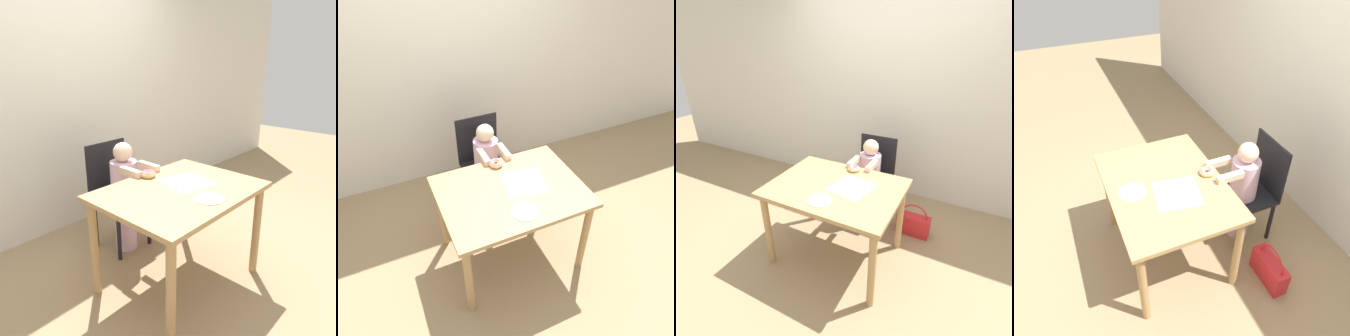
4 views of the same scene
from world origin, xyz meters
TOP-DOWN VIEW (x-y plane):
  - ground_plane at (0.00, 0.00)m, footprint 12.00×12.00m
  - wall_back at (0.00, 1.44)m, footprint 8.00×0.05m
  - dining_table at (0.00, 0.00)m, footprint 1.11×0.84m
  - chair at (0.05, 0.78)m, footprint 0.41×0.39m
  - child_figure at (0.05, 0.66)m, footprint 0.24×0.42m
  - donut at (0.01, 0.33)m, footprint 0.12×0.12m
  - napkin at (0.13, 0.04)m, footprint 0.37×0.37m
  - handbag at (0.58, 0.63)m, footprint 0.35×0.12m
  - plate at (-0.01, -0.25)m, footprint 0.20×0.20m

SIDE VIEW (x-z plane):
  - ground_plane at x=0.00m, z-range 0.00..0.00m
  - handbag at x=0.58m, z-range -0.06..0.31m
  - chair at x=0.05m, z-range 0.02..0.96m
  - child_figure at x=0.05m, z-range 0.01..0.99m
  - dining_table at x=0.00m, z-range 0.27..1.04m
  - napkin at x=0.13m, z-range 0.77..0.77m
  - plate at x=-0.01m, z-range 0.77..0.78m
  - donut at x=0.01m, z-range 0.77..0.82m
  - wall_back at x=0.00m, z-range 0.00..2.50m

